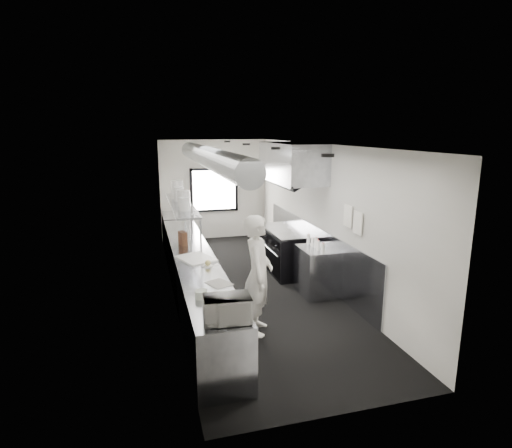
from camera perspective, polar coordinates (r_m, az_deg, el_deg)
floor at (r=8.45m, az=-0.90°, el=-8.51°), size 3.00×8.00×0.01m
ceiling at (r=7.87m, az=-0.98°, el=10.83°), size 3.00×8.00×0.01m
wall_back at (r=11.90m, az=-5.76°, el=4.67°), size 3.00×0.02×2.80m
wall_front at (r=4.44m, az=12.22°, el=-9.59°), size 3.00×0.02×2.80m
wall_left at (r=7.82m, az=-11.65°, el=0.19°), size 0.02×8.00×2.80m
wall_right at (r=8.54m, az=8.86°, el=1.36°), size 0.02×8.00×2.80m
wall_cladding at (r=9.00m, az=7.78°, el=-3.59°), size 0.03×5.50×1.10m
hvac_duct at (r=8.14m, az=-6.52°, el=9.05°), size 0.40×6.40×0.40m
service_window at (r=11.87m, az=-5.73°, el=4.65°), size 1.36×0.05×1.25m
exhaust_hood at (r=8.89m, az=4.83°, el=8.37°), size 0.81×2.20×0.88m
prep_counter at (r=7.63m, az=-8.42°, el=-7.42°), size 0.70×6.00×0.90m
pass_shelf at (r=8.79m, az=-10.13°, el=2.54°), size 0.45×3.00×0.68m
range at (r=9.22m, az=4.26°, el=-3.62°), size 0.88×1.60×0.94m
bottle_station at (r=8.03m, az=8.38°, el=-6.39°), size 0.65×0.80×0.90m
far_work_table at (r=11.17m, az=-10.78°, el=-1.00°), size 0.70×1.20×0.90m
notice_sheet_a at (r=7.43m, az=12.47°, el=1.08°), size 0.02×0.28×0.38m
notice_sheet_b at (r=7.14m, az=13.75°, el=0.13°), size 0.02×0.28×0.38m
line_cook at (r=6.35m, az=0.28°, el=-6.97°), size 0.64×0.78×1.85m
microwave at (r=4.91m, az=-3.97°, el=-11.51°), size 0.52×0.41×0.30m
deli_tub_a at (r=5.60m, az=-7.60°, el=-9.56°), size 0.18×0.18×0.11m
deli_tub_b at (r=5.62m, az=-7.43°, el=-9.44°), size 0.19×0.19×0.10m
newspaper at (r=6.09m, az=-5.10°, el=-8.09°), size 0.40×0.44×0.01m
small_plate at (r=6.83m, az=-6.61°, el=-5.75°), size 0.21×0.21×0.01m
pastry at (r=6.81m, az=-6.62°, el=-5.32°), size 0.10×0.10×0.10m
cutting_board at (r=7.25m, az=-8.21°, el=-4.67°), size 0.70×0.79×0.02m
knife_block at (r=8.13m, az=-9.98°, el=-1.93°), size 0.17×0.26×0.26m
plate_stack_a at (r=8.00m, az=-9.73°, el=2.71°), size 0.23×0.23×0.25m
plate_stack_b at (r=8.46m, az=-9.86°, el=3.50°), size 0.31×0.31×0.32m
plate_stack_c at (r=9.08m, az=-10.49°, el=4.05°), size 0.22×0.22×0.30m
plate_stack_d at (r=9.41m, az=-10.74°, el=4.67°), size 0.33×0.33×0.41m
squeeze_bottle_a at (r=7.55m, az=9.14°, el=-3.36°), size 0.07×0.07×0.18m
squeeze_bottle_b at (r=7.72m, az=8.48°, el=-2.95°), size 0.08×0.08×0.19m
squeeze_bottle_c at (r=7.90m, az=8.19°, el=-2.53°), size 0.08×0.08×0.20m
squeeze_bottle_d at (r=7.97m, az=7.70°, el=-2.51°), size 0.07×0.07×0.17m
squeeze_bottle_e at (r=8.11m, az=7.19°, el=-2.09°), size 0.09×0.09×0.20m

